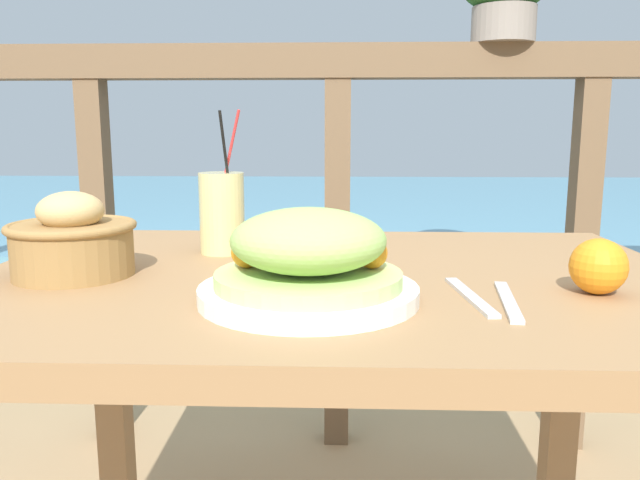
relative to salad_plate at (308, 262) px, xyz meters
name	(u,v)px	position (x,y,z in m)	size (l,w,h in m)	color
patio_table	(332,337)	(0.03, 0.16, -0.15)	(1.06, 0.76, 0.71)	#997047
railing_fence	(338,181)	(0.03, 0.98, 0.02)	(2.80, 0.08, 1.14)	brown
sea_backdrop	(341,231)	(0.03, 3.48, -0.53)	(12.00, 4.00, 0.45)	#568EA8
salad_plate	(308,262)	(0.00, 0.00, 0.00)	(0.28, 0.28, 0.12)	white
drink_glass	(222,213)	(-0.17, 0.30, 0.02)	(0.08, 0.08, 0.24)	#DBCC7F
bread_basket	(72,241)	(-0.35, 0.12, 0.00)	(0.18, 0.18, 0.12)	olive
fork	(470,296)	(0.21, 0.02, -0.05)	(0.04, 0.18, 0.00)	silver
knife	(508,301)	(0.25, 0.00, -0.05)	(0.04, 0.18, 0.00)	silver
orange_near_basket	(598,266)	(0.38, 0.05, -0.01)	(0.07, 0.07, 0.07)	orange
orange_near_glass	(309,240)	(-0.01, 0.25, -0.02)	(0.07, 0.07, 0.07)	orange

